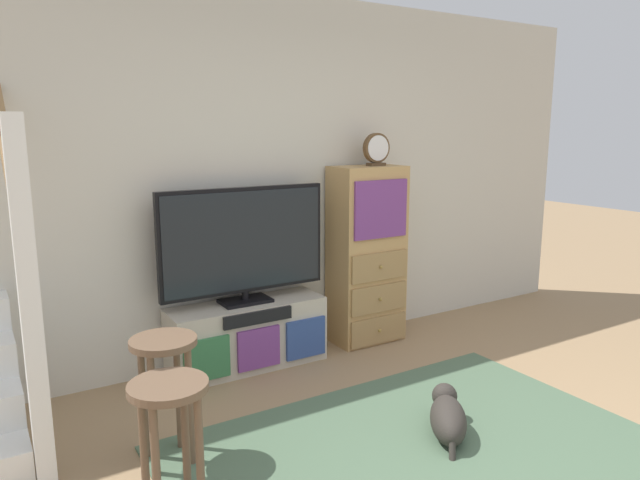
{
  "coord_description": "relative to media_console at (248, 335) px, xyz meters",
  "views": [
    {
      "loc": [
        -1.96,
        -1.52,
        1.73
      ],
      "look_at": [
        0.02,
        1.71,
        1.0
      ],
      "focal_mm": 32.64,
      "sensor_mm": 36.0,
      "label": 1
    }
  ],
  "objects": [
    {
      "name": "dog",
      "position": [
        0.56,
        -1.48,
        -0.13
      ],
      "size": [
        0.43,
        0.48,
        0.23
      ],
      "color": "#332D28",
      "rests_on": "ground_plane"
    },
    {
      "name": "back_wall",
      "position": [
        0.3,
        0.27,
        1.11
      ],
      "size": [
        6.4,
        0.12,
        2.7
      ],
      "primitive_type": "cube",
      "color": "beige",
      "rests_on": "ground_plane"
    },
    {
      "name": "desk_clock",
      "position": [
        1.14,
        -0.0,
        1.32
      ],
      "size": [
        0.23,
        0.08,
        0.26
      ],
      "color": "#4C3823",
      "rests_on": "side_cabinet"
    },
    {
      "name": "bar_stool_far",
      "position": [
        -0.87,
        -0.91,
        0.27
      ],
      "size": [
        0.34,
        0.34,
        0.68
      ],
      "color": "brown",
      "rests_on": "ground_plane"
    },
    {
      "name": "television",
      "position": [
        0.0,
        0.02,
        0.69
      ],
      "size": [
        1.24,
        0.22,
        0.84
      ],
      "color": "black",
      "rests_on": "media_console"
    },
    {
      "name": "area_rug",
      "position": [
        0.3,
        -1.59,
        -0.24
      ],
      "size": [
        2.6,
        1.8,
        0.01
      ],
      "primitive_type": "cube",
      "color": "#4C664C",
      "rests_on": "ground_plane"
    },
    {
      "name": "side_cabinet",
      "position": [
        1.07,
        0.01,
        0.47
      ],
      "size": [
        0.58,
        0.38,
        1.43
      ],
      "color": "tan",
      "rests_on": "ground_plane"
    },
    {
      "name": "media_console",
      "position": [
        0.0,
        0.0,
        0.0
      ],
      "size": [
        1.15,
        0.38,
        0.49
      ],
      "color": "#BCB29E",
      "rests_on": "ground_plane"
    },
    {
      "name": "bar_stool_near",
      "position": [
        -1.01,
        -1.43,
        0.26
      ],
      "size": [
        0.34,
        0.34,
        0.68
      ],
      "color": "brown",
      "rests_on": "ground_plane"
    }
  ]
}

